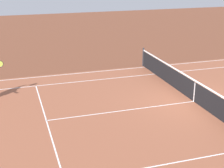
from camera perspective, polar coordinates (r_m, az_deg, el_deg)
ground_plane at (r=15.20m, az=13.65°, el=-2.88°), size 60.00×60.00×0.00m
court_slab at (r=15.20m, az=13.65°, el=-2.88°), size 24.20×11.40×0.00m
court_line_markings at (r=15.20m, az=13.65°, el=-2.87°), size 23.85×11.05×0.01m
tennis_net at (r=15.02m, az=13.80°, el=-1.15°), size 0.10×11.70×1.08m
tennis_ball at (r=17.28m, az=13.55°, el=-0.02°), size 0.07×0.07×0.07m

